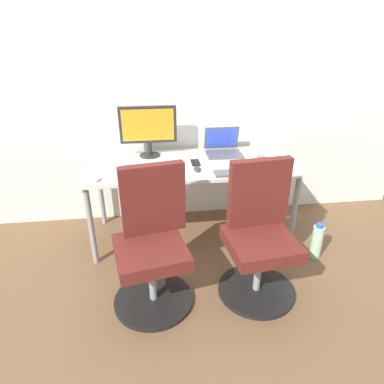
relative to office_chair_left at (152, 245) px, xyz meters
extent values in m
plane|color=brown|center=(0.35, 0.74, -0.42)|extent=(5.28, 5.28, 0.00)
cube|color=silver|center=(0.35, 1.18, 0.88)|extent=(4.40, 0.04, 2.60)
cube|color=silver|center=(0.35, 0.74, 0.26)|extent=(1.73, 0.72, 0.03)
cylinder|color=gray|center=(-0.46, 0.43, -0.09)|extent=(0.04, 0.04, 0.67)
cylinder|color=gray|center=(1.17, 0.43, -0.09)|extent=(0.04, 0.04, 0.67)
cylinder|color=gray|center=(-0.46, 1.05, -0.09)|extent=(0.04, 0.04, 0.67)
cylinder|color=gray|center=(1.17, 1.05, -0.09)|extent=(0.04, 0.04, 0.67)
cylinder|color=black|center=(-0.01, -0.06, -0.41)|extent=(0.54, 0.54, 0.03)
cylinder|color=gray|center=(-0.01, -0.06, -0.22)|extent=(0.05, 0.05, 0.34)
cube|color=#591E19|center=(-0.01, -0.06, -0.01)|extent=(0.51, 0.51, 0.09)
cube|color=#591E19|center=(0.02, 0.12, 0.28)|extent=(0.43, 0.15, 0.48)
cylinder|color=black|center=(0.72, -0.06, -0.41)|extent=(0.54, 0.54, 0.03)
cylinder|color=gray|center=(0.72, -0.06, -0.22)|extent=(0.05, 0.05, 0.34)
cube|color=#591E19|center=(0.72, -0.06, -0.01)|extent=(0.48, 0.48, 0.09)
cube|color=#591E19|center=(0.74, 0.12, 0.28)|extent=(0.42, 0.11, 0.48)
cylinder|color=#A5D8B2|center=(1.32, 0.28, -0.28)|extent=(0.09, 0.09, 0.28)
cylinder|color=#2D59B2|center=(1.32, 0.28, -0.13)|extent=(0.06, 0.06, 0.03)
cylinder|color=#262626|center=(0.01, 0.96, 0.28)|extent=(0.18, 0.18, 0.01)
cylinder|color=#262626|center=(0.01, 0.96, 0.34)|extent=(0.04, 0.04, 0.11)
cube|color=#262626|center=(0.01, 0.96, 0.55)|extent=(0.48, 0.03, 0.31)
cube|color=orange|center=(0.01, 0.94, 0.55)|extent=(0.43, 0.00, 0.26)
cube|color=#4C4C51|center=(0.66, 0.89, 0.29)|extent=(0.31, 0.22, 0.02)
cube|color=#4C4C51|center=(0.66, 1.02, 0.40)|extent=(0.31, 0.05, 0.21)
cube|color=blue|center=(0.66, 1.02, 0.40)|extent=(0.28, 0.04, 0.18)
cube|color=#515156|center=(-0.02, 0.66, 0.29)|extent=(0.34, 0.12, 0.02)
cube|color=#515156|center=(0.66, 0.46, 0.29)|extent=(0.34, 0.12, 0.02)
ellipsoid|color=#2D2D2D|center=(0.38, 0.56, 0.29)|extent=(0.06, 0.10, 0.03)
ellipsoid|color=#B7B7B7|center=(-0.38, 0.48, 0.29)|extent=(0.06, 0.10, 0.03)
cylinder|color=red|center=(0.99, 0.46, 0.32)|extent=(0.08, 0.08, 0.09)
cylinder|color=slate|center=(0.89, 0.56, 0.33)|extent=(0.07, 0.07, 0.10)
cube|color=black|center=(0.39, 0.73, 0.28)|extent=(0.07, 0.14, 0.01)
cube|color=white|center=(0.99, 0.77, 0.28)|extent=(0.21, 0.30, 0.01)
camera|label=1|loc=(0.03, -1.80, 1.26)|focal=30.87mm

